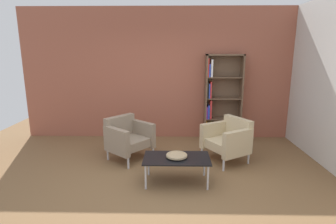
{
  "coord_description": "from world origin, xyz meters",
  "views": [
    {
      "loc": [
        0.19,
        -3.65,
        1.98
      ],
      "look_at": [
        0.1,
        0.84,
        0.95
      ],
      "focal_mm": 28.84,
      "sensor_mm": 36.0,
      "label": 1
    }
  ],
  "objects_px": {
    "bookshelf_tall": "(219,99)",
    "coffee_table_low": "(177,159)",
    "decorative_bowl": "(177,155)",
    "armchair_near_window": "(128,137)",
    "armchair_spare_guest": "(228,139)"
  },
  "relations": [
    {
      "from": "armchair_near_window",
      "to": "decorative_bowl",
      "type": "bearing_deg",
      "value": -95.25
    },
    {
      "from": "bookshelf_tall",
      "to": "decorative_bowl",
      "type": "relative_size",
      "value": 5.94
    },
    {
      "from": "bookshelf_tall",
      "to": "coffee_table_low",
      "type": "height_order",
      "value": "bookshelf_tall"
    },
    {
      "from": "coffee_table_low",
      "to": "armchair_spare_guest",
      "type": "xyz_separation_m",
      "value": [
        0.94,
        0.85,
        0.05
      ]
    },
    {
      "from": "decorative_bowl",
      "to": "armchair_near_window",
      "type": "distance_m",
      "value": 1.28
    },
    {
      "from": "bookshelf_tall",
      "to": "decorative_bowl",
      "type": "xyz_separation_m",
      "value": [
        -0.97,
        -2.09,
        -0.49
      ]
    },
    {
      "from": "bookshelf_tall",
      "to": "coffee_table_low",
      "type": "bearing_deg",
      "value": -114.88
    },
    {
      "from": "coffee_table_low",
      "to": "armchair_near_window",
      "type": "bearing_deg",
      "value": 134.3
    },
    {
      "from": "bookshelf_tall",
      "to": "coffee_table_low",
      "type": "relative_size",
      "value": 1.9
    },
    {
      "from": "bookshelf_tall",
      "to": "coffee_table_low",
      "type": "xyz_separation_m",
      "value": [
        -0.97,
        -2.09,
        -0.56
      ]
    },
    {
      "from": "coffee_table_low",
      "to": "decorative_bowl",
      "type": "relative_size",
      "value": 3.12
    },
    {
      "from": "coffee_table_low",
      "to": "armchair_spare_guest",
      "type": "distance_m",
      "value": 1.27
    },
    {
      "from": "coffee_table_low",
      "to": "decorative_bowl",
      "type": "bearing_deg",
      "value": -26.57
    },
    {
      "from": "coffee_table_low",
      "to": "armchair_near_window",
      "type": "height_order",
      "value": "armchair_near_window"
    },
    {
      "from": "bookshelf_tall",
      "to": "decorative_bowl",
      "type": "bearing_deg",
      "value": -114.88
    }
  ]
}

